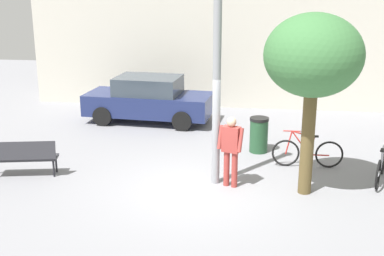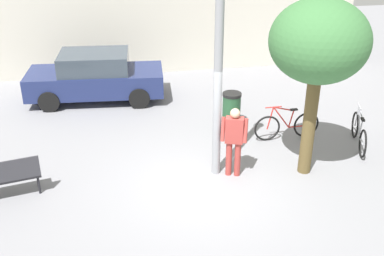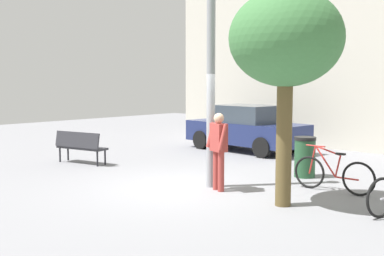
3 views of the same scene
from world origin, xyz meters
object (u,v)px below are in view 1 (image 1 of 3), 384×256
bicycle_red (307,153)px  bicycle_silver (381,166)px  parked_car_navy (149,99)px  park_bench (23,155)px  person_by_lamppost (231,147)px  plaza_tree (313,58)px  trash_bin (259,135)px  lamppost (217,69)px

bicycle_red → bicycle_silver: size_ratio=1.05×
parked_car_navy → park_bench: bearing=-110.3°
person_by_lamppost → plaza_tree: size_ratio=0.42×
park_bench → person_by_lamppost: bearing=0.6°
plaza_tree → bicycle_red: 3.18m
bicycle_silver → person_by_lamppost: bearing=-167.4°
plaza_tree → trash_bin: 3.89m
lamppost → plaza_tree: lamppost is taller
bicycle_red → bicycle_silver: bearing=-23.8°
person_by_lamppost → plaza_tree: 2.71m
bicycle_red → trash_bin: trash_bin is taller
park_bench → bicycle_red: bearing=12.9°
plaza_tree → bicycle_silver: size_ratio=2.32×
plaza_tree → trash_bin: size_ratio=4.05×
plaza_tree → trash_bin: bearing=111.2°
lamppost → parked_car_navy: 6.08m
lamppost → bicycle_red: (2.24, 1.36, -2.36)m
plaza_tree → parked_car_navy: plaza_tree is taller
park_bench → plaza_tree: (6.73, -0.10, 2.53)m
parked_car_navy → trash_bin: (3.71, -2.68, -0.28)m
trash_bin → bicycle_red: bearing=-39.9°
park_bench → trash_bin: bearing=24.8°
bicycle_red → park_bench: bearing=-167.1°
plaza_tree → bicycle_silver: bearing=26.8°
bicycle_red → trash_bin: (-1.24, 1.04, 0.12)m
person_by_lamppost → bicycle_silver: (3.55, 0.79, -0.58)m
bicycle_silver → trash_bin: size_ratio=1.75×
bicycle_silver → lamppost: bearing=-171.0°
person_by_lamppost → trash_bin: 2.69m
person_by_lamppost → bicycle_red: size_ratio=0.92×
park_bench → trash_bin: trash_bin is taller
bicycle_silver → trash_bin: trash_bin is taller
bicycle_silver → parked_car_navy: (-6.63, 4.46, 0.39)m
lamppost → park_bench: size_ratio=3.11×
lamppost → person_by_lamppost: bearing=-25.1°
person_by_lamppost → bicycle_red: (1.88, 1.53, -0.58)m
bicycle_silver → bicycle_red: bearing=156.2°
bicycle_red → parked_car_navy: 6.21m
parked_car_navy → bicycle_red: bearing=-36.9°
person_by_lamppost → parked_car_navy: bearing=120.4°
person_by_lamppost → park_bench: bearing=-179.4°
person_by_lamppost → parked_car_navy: person_by_lamppost is taller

